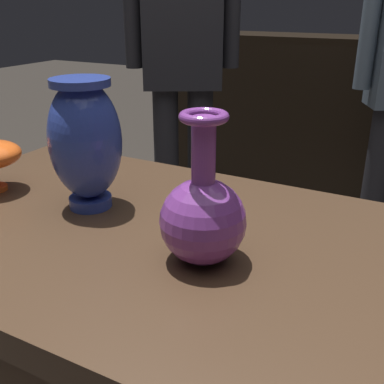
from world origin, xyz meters
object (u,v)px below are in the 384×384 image
Objects in this scene: vase_tall_behind at (85,140)px; shelf_vase_far_left at (209,24)px; shelf_vase_center at (382,21)px; vase_centerpiece at (203,215)px; visitor_near_left at (182,47)px.

shelf_vase_far_left reaches higher than vase_tall_behind.
vase_centerpiece is at bearing -88.40° from shelf_vase_center.
shelf_vase_far_left is 1.17m from visitor_near_left.
vase_tall_behind is 0.15× the size of visitor_near_left.
shelf_vase_far_left is 0.08× the size of visitor_near_left.
shelf_vase_center is 0.09× the size of visitor_near_left.
shelf_vase_far_left is (-0.82, 2.19, 0.10)m from vase_tall_behind.
visitor_near_left is at bearing -118.90° from shelf_vase_center.
shelf_vase_center is at bearing -148.09° from visitor_near_left.
visitor_near_left reaches higher than vase_tall_behind.
vase_tall_behind reaches higher than vase_centerpiece.
vase_centerpiece is 0.94× the size of vase_tall_behind.
visitor_near_left reaches higher than shelf_vase_far_left.
shelf_vase_far_left reaches higher than vase_centerpiece.
shelf_vase_far_left is (-1.10, 2.27, 0.16)m from vase_centerpiece.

